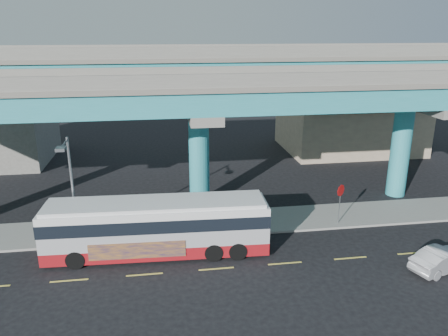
{
  "coord_description": "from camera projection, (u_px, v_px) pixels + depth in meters",
  "views": [
    {
      "loc": [
        -2.85,
        -21.81,
        12.97
      ],
      "look_at": [
        1.1,
        4.0,
        4.57
      ],
      "focal_mm": 35.0,
      "sensor_mm": 36.0,
      "label": 1
    }
  ],
  "objects": [
    {
      "name": "stop_sign",
      "position": [
        340.0,
        195.0,
        29.47
      ],
      "size": [
        0.7,
        0.51,
        2.81
      ],
      "rotation": [
        0.0,
        0.0,
        0.23
      ],
      "color": "gray",
      "rests_on": "sidewalk"
    },
    {
      "name": "sidewalk",
      "position": [
        205.0,
        224.0,
        30.06
      ],
      "size": [
        70.0,
        4.0,
        0.15
      ],
      "primitive_type": "cube",
      "color": "gray",
      "rests_on": "ground"
    },
    {
      "name": "building_beige",
      "position": [
        350.0,
        118.0,
        48.04
      ],
      "size": [
        14.0,
        10.23,
        7.0
      ],
      "color": "tan",
      "rests_on": "ground"
    },
    {
      "name": "ground",
      "position": [
        216.0,
        266.0,
        24.9
      ],
      "size": [
        120.0,
        120.0,
        0.0
      ],
      "primitive_type": "plane",
      "color": "black",
      "rests_on": "ground"
    },
    {
      "name": "sedan",
      "position": [
        443.0,
        259.0,
        24.35
      ],
      "size": [
        3.92,
        4.91,
        1.33
      ],
      "primitive_type": "imported",
      "rotation": [
        0.0,
        0.0,
        1.91
      ],
      "color": "#A8A8AD",
      "rests_on": "ground"
    },
    {
      "name": "viaduct",
      "position": [
        198.0,
        85.0,
        30.67
      ],
      "size": [
        52.0,
        12.4,
        11.7
      ],
      "color": "teal",
      "rests_on": "ground"
    },
    {
      "name": "street_lamp",
      "position": [
        69.0,
        177.0,
        25.58
      ],
      "size": [
        0.5,
        2.26,
        6.77
      ],
      "color": "gray",
      "rests_on": "sidewalk"
    },
    {
      "name": "transit_bus",
      "position": [
        157.0,
        225.0,
        25.77
      ],
      "size": [
        13.23,
        3.39,
        3.37
      ],
      "rotation": [
        0.0,
        0.0,
        -0.04
      ],
      "color": "maroon",
      "rests_on": "ground"
    },
    {
      "name": "lane_markings",
      "position": [
        216.0,
        269.0,
        24.62
      ],
      "size": [
        58.0,
        0.12,
        0.01
      ],
      "color": "#D8C64C",
      "rests_on": "ground"
    }
  ]
}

